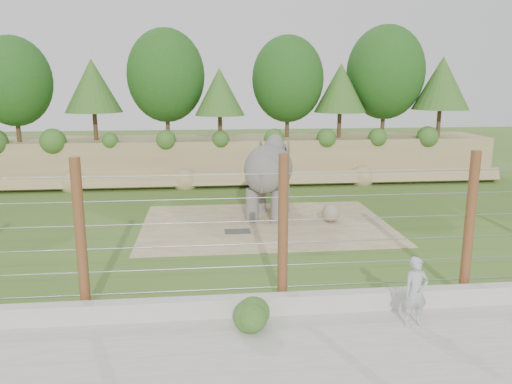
{
  "coord_description": "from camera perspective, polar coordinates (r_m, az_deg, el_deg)",
  "views": [
    {
      "loc": [
        -1.97,
        -16.53,
        5.73
      ],
      "look_at": [
        0.0,
        2.0,
        1.6
      ],
      "focal_mm": 35.0,
      "sensor_mm": 36.0,
      "label": 1
    }
  ],
  "objects": [
    {
      "name": "retaining_wall",
      "position": [
        12.91,
        3.36,
        -12.63
      ],
      "size": [
        26.0,
        0.35,
        0.5
      ],
      "primitive_type": "cube",
      "color": "#ACAA9F",
      "rests_on": "ground"
    },
    {
      "name": "elephant",
      "position": [
        21.32,
        1.43,
        1.45
      ],
      "size": [
        2.85,
        4.39,
        3.29
      ],
      "primitive_type": null,
      "rotation": [
        0.0,
        0.0,
        -0.29
      ],
      "color": "#605D57",
      "rests_on": "ground"
    },
    {
      "name": "ground",
      "position": [
        17.6,
        0.69,
        -6.5
      ],
      "size": [
        90.0,
        90.0,
        0.0
      ],
      "primitive_type": "plane",
      "color": "#3F611E",
      "rests_on": "ground"
    },
    {
      "name": "back_embankment",
      "position": [
        29.37,
        -1.07,
        9.05
      ],
      "size": [
        30.0,
        5.52,
        8.77
      ],
      "color": "#927952",
      "rests_on": "ground"
    },
    {
      "name": "dirt_patch",
      "position": [
        20.49,
        1.1,
        -3.71
      ],
      "size": [
        10.0,
        7.0,
        0.02
      ],
      "primitive_type": "cube",
      "color": "#937F57",
      "rests_on": "ground"
    },
    {
      "name": "walkway_shrub",
      "position": [
        12.01,
        -1.02,
        -13.8
      ],
      "size": [
        0.8,
        0.8,
        0.8
      ],
      "primitive_type": "sphere",
      "color": "#2F6321",
      "rests_on": "walkway"
    },
    {
      "name": "drain_grate",
      "position": [
        19.48,
        -2.13,
        -4.51
      ],
      "size": [
        1.0,
        0.6,
        0.03
      ],
      "primitive_type": "cube",
      "color": "#262628",
      "rests_on": "dirt_patch"
    },
    {
      "name": "stone_ball",
      "position": [
        20.96,
        8.56,
        -2.38
      ],
      "size": [
        0.75,
        0.75,
        0.75
      ],
      "primitive_type": "sphere",
      "color": "gray",
      "rests_on": "dirt_patch"
    },
    {
      "name": "barrier_fence",
      "position": [
        12.74,
        3.1,
        -4.54
      ],
      "size": [
        20.26,
        0.26,
        4.0
      ],
      "color": "brown",
      "rests_on": "ground"
    },
    {
      "name": "walkway",
      "position": [
        11.28,
        5.08,
        -18.03
      ],
      "size": [
        26.0,
        4.0,
        0.01
      ],
      "primitive_type": "cube",
      "color": "#ACAA9F",
      "rests_on": "ground"
    },
    {
      "name": "zookeeper",
      "position": [
        12.6,
        17.79,
        -10.82
      ],
      "size": [
        0.68,
        0.5,
        1.71
      ],
      "primitive_type": "imported",
      "rotation": [
        0.0,
        0.0,
        0.15
      ],
      "color": "silver",
      "rests_on": "walkway"
    }
  ]
}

